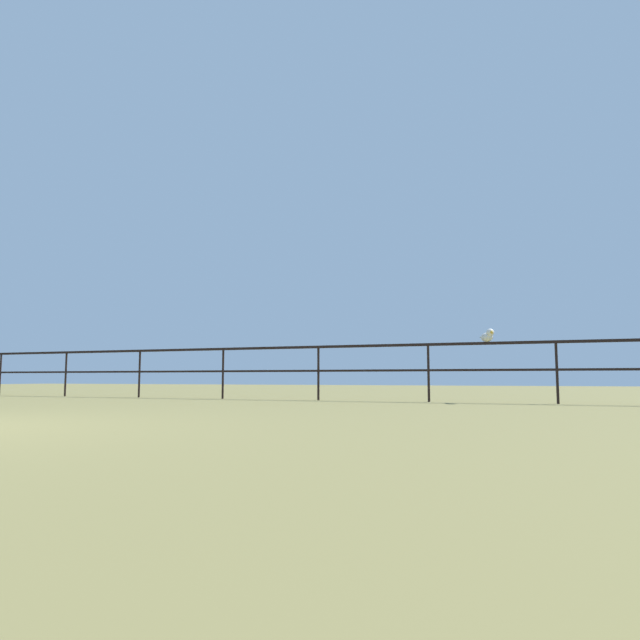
% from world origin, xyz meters
% --- Properties ---
extents(pier_railing, '(23.23, 0.05, 1.04)m').
position_xyz_m(pier_railing, '(0.00, 7.51, 0.77)').
color(pier_railing, black).
rests_on(pier_railing, ground_plane).
extents(seagull_on_rail, '(0.30, 0.42, 0.22)m').
position_xyz_m(seagull_on_rail, '(4.19, 7.49, 1.14)').
color(seagull_on_rail, silver).
rests_on(seagull_on_rail, pier_railing).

